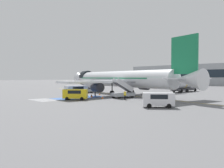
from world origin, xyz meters
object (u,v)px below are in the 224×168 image
object	(u,v)px
ground_crew_0	(82,88)
boarding_stairs_aft	(123,93)
ground_crew_1	(95,91)
fuel_tanker	(184,86)
airliner	(120,79)
service_van_0	(76,90)
traffic_cone_1	(102,97)
ground_crew_2	(125,95)
traffic_cone_0	(91,96)
traffic_cone_2	(100,94)
service_van_2	(75,94)
boarding_stairs_forward	(84,89)
service_van_1	(158,99)

from	to	relation	value
ground_crew_0	boarding_stairs_aft	bearing A→B (deg)	85.19
ground_crew_1	fuel_tanker	bearing A→B (deg)	-13.97
airliner	fuel_tanker	xyz separation A→B (m)	(6.35, 20.41, -2.01)
service_van_0	traffic_cone_1	world-z (taller)	service_van_0
service_van_0	ground_crew_2	distance (m)	13.39
ground_crew_0	ground_crew_2	xyz separation A→B (m)	(23.68, -7.87, -0.07)
traffic_cone_0	traffic_cone_2	world-z (taller)	traffic_cone_0
boarding_stairs_aft	fuel_tanker	world-z (taller)	boarding_stairs_aft
fuel_tanker	service_van_0	distance (m)	32.06
airliner	service_van_2	distance (m)	15.57
boarding_stairs_aft	airliner	bearing A→B (deg)	147.72
traffic_cone_2	traffic_cone_1	bearing A→B (deg)	-38.04
traffic_cone_2	boarding_stairs_aft	bearing A→B (deg)	-10.39
boarding_stairs_forward	traffic_cone_2	bearing A→B (deg)	0.90
service_van_1	traffic_cone_2	world-z (taller)	service_van_1
service_van_1	ground_crew_1	distance (m)	22.25
ground_crew_2	traffic_cone_0	distance (m)	8.67
ground_crew_1	ground_crew_2	bearing A→B (deg)	-97.30
traffic_cone_0	traffic_cone_1	size ratio (longest dim) A/B	1.31
boarding_stairs_forward	service_van_2	xyz separation A→B (m)	(13.58, -12.38, 0.20)
service_van_2	traffic_cone_2	xyz separation A→B (m)	(-5.93, 11.20, -0.95)
service_van_1	service_van_2	world-z (taller)	service_van_1
boarding_stairs_aft	ground_crew_0	size ratio (longest dim) A/B	3.03
airliner	ground_crew_2	world-z (taller)	airliner
boarding_stairs_forward	ground_crew_2	bearing A→B (deg)	-6.10
airliner	traffic_cone_0	world-z (taller)	airliner
boarding_stairs_aft	ground_crew_1	xyz separation A→B (m)	(-8.17, -0.61, 0.09)
service_van_2	traffic_cone_1	size ratio (longest dim) A/B	8.75
boarding_stairs_aft	service_van_1	bearing A→B (deg)	-18.90
service_van_0	traffic_cone_2	world-z (taller)	service_van_0
airliner	service_van_0	distance (m)	10.99
fuel_tanker	service_van_0	bearing A→B (deg)	-106.23
fuel_tanker	ground_crew_0	world-z (taller)	fuel_tanker
service_van_0	airliner	bearing A→B (deg)	71.44
boarding_stairs_forward	service_van_0	xyz separation A→B (m)	(6.49, -7.18, 0.37)
boarding_stairs_aft	service_van_0	size ratio (longest dim) A/B	1.06
traffic_cone_2	airliner	bearing A→B (deg)	52.12
traffic_cone_0	traffic_cone_2	xyz separation A→B (m)	(-3.55, 5.42, -0.08)
airliner	ground_crew_2	distance (m)	12.63
boarding_stairs_forward	traffic_cone_0	world-z (taller)	boarding_stairs_forward
airliner	service_van_2	bearing A→B (deg)	-159.39
traffic_cone_0	traffic_cone_1	bearing A→B (deg)	-6.43
airliner	ground_crew_2	size ratio (longest dim) A/B	25.81
ground_crew_1	traffic_cone_2	distance (m)	2.65
fuel_tanker	service_van_0	world-z (taller)	fuel_tanker
boarding_stairs_forward	boarding_stairs_aft	xyz separation A→B (m)	(16.84, -2.86, -0.00)
airliner	boarding_stairs_forward	xyz separation A→B (m)	(-10.66, -2.69, -2.80)
service_van_1	ground_crew_0	bearing A→B (deg)	-151.26
traffic_cone_1	ground_crew_0	bearing A→B (deg)	153.90
service_van_0	ground_crew_2	world-z (taller)	service_van_0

